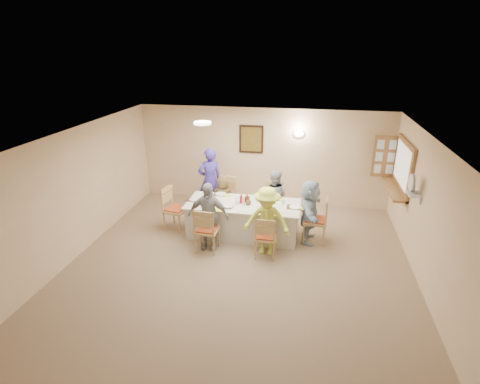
% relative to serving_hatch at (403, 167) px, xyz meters
% --- Properties ---
extents(ground, '(7.00, 7.00, 0.00)m').
position_rel_serving_hatch_xyz_m(ground, '(-3.21, -2.40, -1.50)').
color(ground, '#8C715A').
extents(room_walls, '(7.00, 7.00, 7.00)m').
position_rel_serving_hatch_xyz_m(room_walls, '(-3.21, -2.40, 0.01)').
color(room_walls, '#DEBC8A').
rests_on(room_walls, ground).
extents(wall_picture, '(0.62, 0.05, 0.72)m').
position_rel_serving_hatch_xyz_m(wall_picture, '(-3.51, 1.06, 0.20)').
color(wall_picture, black).
rests_on(wall_picture, room_walls).
extents(wall_sconce, '(0.26, 0.09, 0.18)m').
position_rel_serving_hatch_xyz_m(wall_sconce, '(-2.31, 1.04, 0.40)').
color(wall_sconce, white).
rests_on(wall_sconce, room_walls).
extents(ceiling_light, '(0.36, 0.36, 0.05)m').
position_rel_serving_hatch_xyz_m(ceiling_light, '(-4.21, -0.90, 0.97)').
color(ceiling_light, white).
rests_on(ceiling_light, room_walls).
extents(serving_hatch, '(0.06, 1.50, 1.15)m').
position_rel_serving_hatch_xyz_m(serving_hatch, '(0.00, 0.00, 0.00)').
color(serving_hatch, '#936035').
rests_on(serving_hatch, room_walls).
extents(hatch_sill, '(0.30, 1.50, 0.05)m').
position_rel_serving_hatch_xyz_m(hatch_sill, '(-0.12, 0.00, -0.53)').
color(hatch_sill, '#936035').
rests_on(hatch_sill, room_walls).
extents(shutter_door, '(0.55, 0.04, 1.00)m').
position_rel_serving_hatch_xyz_m(shutter_door, '(-0.26, 0.76, 0.00)').
color(shutter_door, '#936035').
rests_on(shutter_door, room_walls).
extents(fan_shelf, '(0.22, 0.36, 0.03)m').
position_rel_serving_hatch_xyz_m(fan_shelf, '(-0.08, -1.35, -0.10)').
color(fan_shelf, white).
rests_on(fan_shelf, room_walls).
extents(desk_fan, '(0.30, 0.30, 0.28)m').
position_rel_serving_hatch_xyz_m(desk_fan, '(-0.11, -1.35, 0.05)').
color(desk_fan, '#A5A5A8').
rests_on(desk_fan, fan_shelf).
extents(dining_table, '(2.46, 1.04, 0.76)m').
position_rel_serving_hatch_xyz_m(dining_table, '(-3.35, -0.93, -1.12)').
color(dining_table, silver).
rests_on(dining_table, ground).
extents(chair_back_left, '(0.58, 0.58, 1.02)m').
position_rel_serving_hatch_xyz_m(chair_back_left, '(-3.95, -0.13, -0.99)').
color(chair_back_left, tan).
rests_on(chair_back_left, ground).
extents(chair_back_right, '(0.50, 0.50, 0.95)m').
position_rel_serving_hatch_xyz_m(chair_back_right, '(-2.75, -0.13, -1.02)').
color(chair_back_right, tan).
rests_on(chair_back_right, ground).
extents(chair_front_left, '(0.48, 0.48, 0.97)m').
position_rel_serving_hatch_xyz_m(chair_front_left, '(-3.95, -1.73, -1.01)').
color(chair_front_left, tan).
rests_on(chair_front_left, ground).
extents(chair_front_right, '(0.44, 0.44, 0.90)m').
position_rel_serving_hatch_xyz_m(chair_front_right, '(-2.75, -1.73, -1.05)').
color(chair_front_right, tan).
rests_on(chair_front_right, ground).
extents(chair_left_end, '(0.57, 0.57, 1.01)m').
position_rel_serving_hatch_xyz_m(chair_left_end, '(-4.90, -0.93, -1.00)').
color(chair_left_end, tan).
rests_on(chair_left_end, ground).
extents(chair_right_end, '(0.53, 0.53, 1.03)m').
position_rel_serving_hatch_xyz_m(chair_right_end, '(-1.80, -0.93, -0.98)').
color(chair_right_end, tan).
rests_on(chair_right_end, ground).
extents(diner_back_left, '(0.58, 0.40, 1.13)m').
position_rel_serving_hatch_xyz_m(diner_back_left, '(-3.95, -0.25, -0.94)').
color(diner_back_left, brown).
rests_on(diner_back_left, ground).
extents(diner_back_right, '(0.73, 0.60, 1.34)m').
position_rel_serving_hatch_xyz_m(diner_back_right, '(-2.75, -0.25, -0.83)').
color(diner_back_right, '#A2A4B1').
rests_on(diner_back_right, ground).
extents(diner_front_left, '(0.86, 0.38, 1.44)m').
position_rel_serving_hatch_xyz_m(diner_front_left, '(-3.95, -1.61, -0.78)').
color(diner_front_left, '#9C9C9C').
rests_on(diner_front_left, ground).
extents(diner_front_right, '(1.01, 0.68, 1.43)m').
position_rel_serving_hatch_xyz_m(diner_front_right, '(-2.75, -1.61, -0.79)').
color(diner_front_right, '#E2F654').
rests_on(diner_front_right, ground).
extents(diner_right_end, '(1.32, 0.53, 1.38)m').
position_rel_serving_hatch_xyz_m(diner_right_end, '(-1.93, -0.93, -0.81)').
color(diner_right_end, '#A7BED6').
rests_on(diner_right_end, ground).
extents(caregiver, '(0.94, 0.91, 1.64)m').
position_rel_serving_hatch_xyz_m(caregiver, '(-4.40, 0.22, -0.68)').
color(caregiver, '#4032A8').
rests_on(caregiver, ground).
extents(placemat_fl, '(0.37, 0.27, 0.01)m').
position_rel_serving_hatch_xyz_m(placemat_fl, '(-3.95, -1.35, -0.74)').
color(placemat_fl, '#472B19').
rests_on(placemat_fl, dining_table).
extents(plate_fl, '(0.22, 0.22, 0.01)m').
position_rel_serving_hatch_xyz_m(plate_fl, '(-3.95, -1.35, -0.73)').
color(plate_fl, white).
rests_on(plate_fl, dining_table).
extents(napkin_fl, '(0.15, 0.15, 0.01)m').
position_rel_serving_hatch_xyz_m(napkin_fl, '(-3.77, -1.40, -0.73)').
color(napkin_fl, yellow).
rests_on(napkin_fl, dining_table).
extents(placemat_fr, '(0.32, 0.24, 0.01)m').
position_rel_serving_hatch_xyz_m(placemat_fr, '(-2.75, -1.35, -0.74)').
color(placemat_fr, '#472B19').
rests_on(placemat_fr, dining_table).
extents(plate_fr, '(0.22, 0.22, 0.01)m').
position_rel_serving_hatch_xyz_m(plate_fr, '(-2.75, -1.35, -0.73)').
color(plate_fr, white).
rests_on(plate_fr, dining_table).
extents(napkin_fr, '(0.14, 0.14, 0.01)m').
position_rel_serving_hatch_xyz_m(napkin_fr, '(-2.57, -1.40, -0.73)').
color(napkin_fr, yellow).
rests_on(napkin_fr, dining_table).
extents(placemat_bl, '(0.33, 0.25, 0.01)m').
position_rel_serving_hatch_xyz_m(placemat_bl, '(-3.95, -0.51, -0.74)').
color(placemat_bl, '#472B19').
rests_on(placemat_bl, dining_table).
extents(plate_bl, '(0.25, 0.25, 0.02)m').
position_rel_serving_hatch_xyz_m(plate_bl, '(-3.95, -0.51, -0.73)').
color(plate_bl, white).
rests_on(plate_bl, dining_table).
extents(napkin_bl, '(0.15, 0.15, 0.01)m').
position_rel_serving_hatch_xyz_m(napkin_bl, '(-3.77, -0.56, -0.73)').
color(napkin_bl, yellow).
rests_on(napkin_bl, dining_table).
extents(placemat_br, '(0.37, 0.28, 0.01)m').
position_rel_serving_hatch_xyz_m(placemat_br, '(-2.75, -0.51, -0.74)').
color(placemat_br, '#472B19').
rests_on(placemat_br, dining_table).
extents(plate_br, '(0.25, 0.25, 0.02)m').
position_rel_serving_hatch_xyz_m(plate_br, '(-2.75, -0.51, -0.73)').
color(plate_br, white).
rests_on(plate_br, dining_table).
extents(napkin_br, '(0.14, 0.14, 0.01)m').
position_rel_serving_hatch_xyz_m(napkin_br, '(-2.57, -0.56, -0.73)').
color(napkin_br, yellow).
rests_on(napkin_br, dining_table).
extents(placemat_le, '(0.36, 0.27, 0.01)m').
position_rel_serving_hatch_xyz_m(placemat_le, '(-4.45, -0.93, -0.74)').
color(placemat_le, '#472B19').
rests_on(placemat_le, dining_table).
extents(plate_le, '(0.23, 0.23, 0.01)m').
position_rel_serving_hatch_xyz_m(plate_le, '(-4.45, -0.93, -0.73)').
color(plate_le, white).
rests_on(plate_le, dining_table).
extents(napkin_le, '(0.14, 0.14, 0.01)m').
position_rel_serving_hatch_xyz_m(napkin_le, '(-4.27, -0.98, -0.73)').
color(napkin_le, yellow).
rests_on(napkin_le, dining_table).
extents(placemat_re, '(0.36, 0.27, 0.01)m').
position_rel_serving_hatch_xyz_m(placemat_re, '(-2.23, -0.93, -0.74)').
color(placemat_re, '#472B19').
rests_on(placemat_re, dining_table).
extents(plate_re, '(0.25, 0.25, 0.02)m').
position_rel_serving_hatch_xyz_m(plate_re, '(-2.23, -0.93, -0.73)').
color(plate_re, white).
rests_on(plate_re, dining_table).
extents(napkin_re, '(0.13, 0.13, 0.01)m').
position_rel_serving_hatch_xyz_m(napkin_re, '(-2.05, -0.98, -0.73)').
color(napkin_re, yellow).
rests_on(napkin_re, dining_table).
extents(teacup_a, '(0.19, 0.19, 0.09)m').
position_rel_serving_hatch_xyz_m(teacup_a, '(-4.15, -1.24, -0.69)').
color(teacup_a, white).
rests_on(teacup_a, dining_table).
extents(teacup_b, '(0.12, 0.12, 0.08)m').
position_rel_serving_hatch_xyz_m(teacup_b, '(-2.92, -0.40, -0.70)').
color(teacup_b, white).
rests_on(teacup_b, dining_table).
extents(bowl_a, '(0.34, 0.34, 0.06)m').
position_rel_serving_hatch_xyz_m(bowl_a, '(-3.63, -1.20, -0.71)').
color(bowl_a, white).
rests_on(bowl_a, dining_table).
extents(bowl_b, '(0.27, 0.27, 0.06)m').
position_rel_serving_hatch_xyz_m(bowl_b, '(-3.02, -0.70, -0.71)').
color(bowl_b, white).
rests_on(bowl_b, dining_table).
extents(condiment_ketchup, '(0.09, 0.09, 0.22)m').
position_rel_serving_hatch_xyz_m(condiment_ketchup, '(-3.40, -0.91, -0.63)').
color(condiment_ketchup, red).
rests_on(condiment_ketchup, dining_table).
extents(condiment_brown, '(0.16, 0.16, 0.20)m').
position_rel_serving_hatch_xyz_m(condiment_brown, '(-3.28, -0.84, -0.64)').
color(condiment_brown, '#563817').
rests_on(condiment_brown, dining_table).
extents(condiment_malt, '(0.17, 0.17, 0.16)m').
position_rel_serving_hatch_xyz_m(condiment_malt, '(-3.23, -0.97, -0.66)').
color(condiment_malt, '#563817').
rests_on(condiment_malt, dining_table).
extents(drinking_glass, '(0.06, 0.06, 0.09)m').
position_rel_serving_hatch_xyz_m(drinking_glass, '(-3.50, -0.88, -0.68)').
color(drinking_glass, silver).
rests_on(drinking_glass, dining_table).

